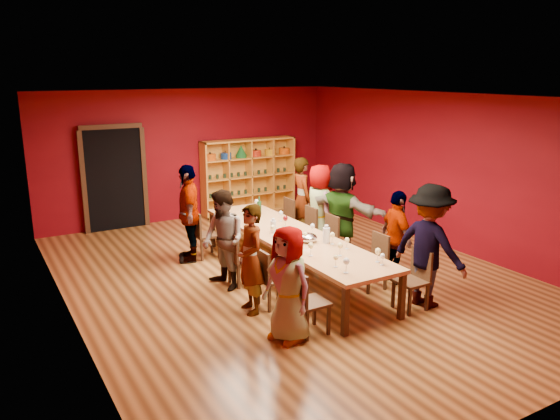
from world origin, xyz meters
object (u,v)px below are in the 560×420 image
object	(u,v)px
chair_person_right_0	(415,276)
chair_person_right_4	(285,218)
person_left_1	(250,259)
person_right_4	(302,199)
spittoon_bowl	(308,238)
person_left_0	(288,284)
person_left_2	(223,240)
tasting_table	(291,237)
chair_person_left_0	(306,299)
chair_person_right_2	(327,237)
person_right_2	(342,212)
person_right_1	(397,237)
shelving_unit	(248,172)
chair_person_left_1	(269,275)
wine_bottle	(259,207)
person_right_0	(430,246)
chair_person_right_3	(306,228)
person_right_3	(319,208)
person_left_4	(189,213)
chair_person_right_1	(375,258)
chair_person_left_2	(239,256)
chair_person_left_4	(202,232)

from	to	relation	value
chair_person_right_0	chair_person_right_4	distance (m)	3.73
person_left_1	person_right_4	bearing A→B (deg)	141.60
person_right_4	spittoon_bowl	xyz separation A→B (m)	(-1.31, -2.23, -0.04)
person_left_0	person_left_2	size ratio (longest dim) A/B	0.96
tasting_table	person_left_1	size ratio (longest dim) A/B	2.82
chair_person_left_0	chair_person_right_0	bearing A→B (deg)	-3.54
chair_person_right_2	spittoon_bowl	distance (m)	1.20
person_left_0	person_right_2	world-z (taller)	person_right_2
chair_person_right_0	person_right_1	xyz separation A→B (m)	(0.44, 0.91, 0.28)
shelving_unit	chair_person_left_0	size ratio (longest dim) A/B	2.70
chair_person_left_1	person_right_2	world-z (taller)	person_right_2
person_left_2	wine_bottle	size ratio (longest dim) A/B	4.73
shelving_unit	wine_bottle	xyz separation A→B (m)	(-1.23, -2.87, -0.10)
person_left_2	person_right_0	size ratio (longest dim) A/B	0.87
chair_person_left_0	chair_person_right_2	bearing A→B (deg)	49.34
chair_person_right_2	shelving_unit	bearing A→B (deg)	83.18
tasting_table	chair_person_left_1	xyz separation A→B (m)	(-0.91, -0.88, -0.20)
chair_person_right_3	person_right_3	size ratio (longest dim) A/B	0.53
shelving_unit	person_left_4	bearing A→B (deg)	-133.87
wine_bottle	person_left_2	bearing A→B (deg)	-135.70
person_right_2	person_left_0	bearing A→B (deg)	116.00
person_left_0	person_left_2	distance (m)	2.00
chair_person_right_2	person_left_1	bearing A→B (deg)	-152.03
person_left_2	chair_person_right_1	bearing A→B (deg)	53.22
tasting_table	chair_person_right_0	world-z (taller)	chair_person_right_0
chair_person_left_0	spittoon_bowl	xyz separation A→B (m)	(0.93, 1.38, 0.32)
chair_person_left_1	spittoon_bowl	world-z (taller)	spittoon_bowl
chair_person_right_3	wine_bottle	bearing A→B (deg)	145.34
chair_person_left_0	chair_person_right_0	world-z (taller)	same
wine_bottle	person_right_2	bearing A→B (deg)	-48.53
person_left_1	chair_person_right_2	size ratio (longest dim) A/B	1.79
person_left_1	chair_person_right_2	xyz separation A→B (m)	(2.12, 1.13, -0.30)
chair_person_right_0	person_right_3	size ratio (longest dim) A/B	0.53
person_left_2	spittoon_bowl	distance (m)	1.35
chair_person_left_1	person_right_1	size ratio (longest dim) A/B	0.58
shelving_unit	chair_person_left_0	world-z (taller)	shelving_unit
chair_person_left_2	chair_person_right_0	bearing A→B (deg)	-49.30
tasting_table	chair_person_left_0	distance (m)	2.09
chair_person_left_2	person_right_0	size ratio (longest dim) A/B	0.48
tasting_table	person_right_3	bearing A→B (deg)	37.76
tasting_table	person_left_1	xyz separation A→B (m)	(-1.21, -0.88, 0.10)
shelving_unit	person_left_0	bearing A→B (deg)	-112.64
person_right_2	spittoon_bowl	distance (m)	1.41
chair_person_right_3	person_right_4	bearing A→B (deg)	62.68
chair_person_right_2	chair_person_right_0	bearing A→B (deg)	-90.00
chair_person_left_2	person_left_2	bearing A→B (deg)	-180.00
person_left_4	chair_person_right_3	world-z (taller)	person_left_4
chair_person_right_4	wine_bottle	xyz separation A→B (m)	(-0.74, -0.30, 0.38)
chair_person_left_4	person_right_1	size ratio (longest dim) A/B	0.58
chair_person_left_0	wine_bottle	size ratio (longest dim) A/B	2.63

